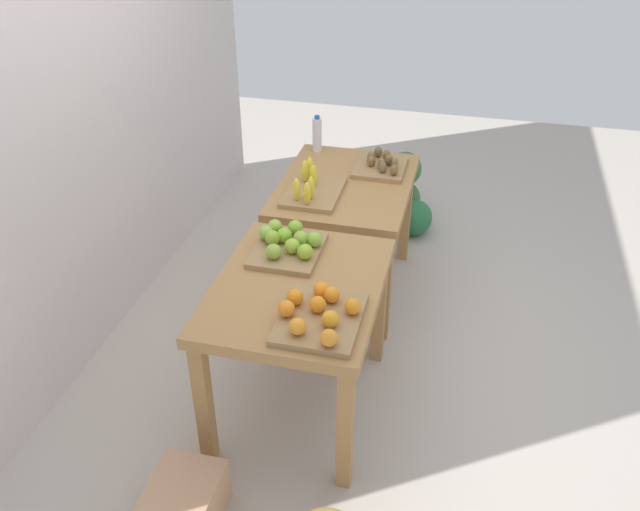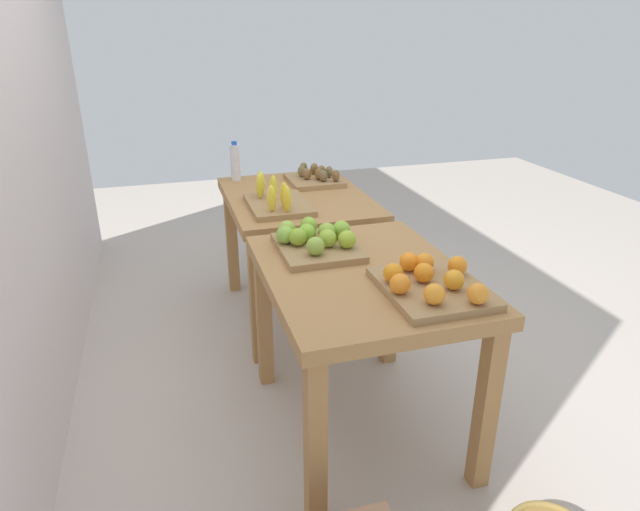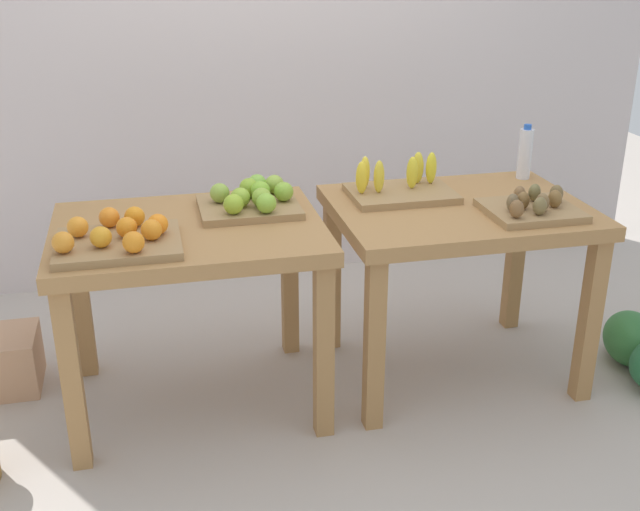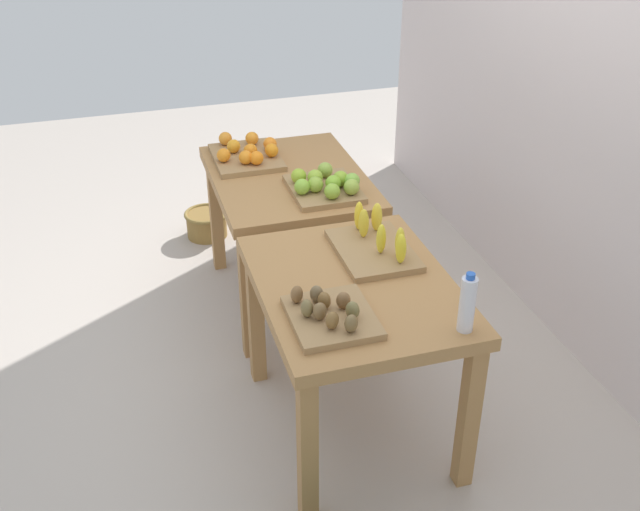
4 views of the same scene
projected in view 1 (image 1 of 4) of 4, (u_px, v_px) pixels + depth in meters
The scene contains 11 objects.
ground_plane at pixel (324, 337), 4.08m from camera, with size 8.00×8.00×0.00m, color #B6AA9F.
back_wall at pixel (79, 81), 3.54m from camera, with size 4.40×0.12×3.00m, color beige.
display_table_left at pixel (298, 303), 3.26m from camera, with size 1.04×0.80×0.79m.
display_table_right at pixel (345, 199), 4.17m from camera, with size 1.04×0.80×0.79m.
orange_bin at pixel (319, 314), 2.93m from camera, with size 0.44×0.38×0.11m.
apple_bin at pixel (288, 244), 3.42m from camera, with size 0.40×0.37×0.11m.
banana_crate at pixel (312, 189), 3.95m from camera, with size 0.44×0.32×0.17m.
kiwi_bin at pixel (381, 165), 4.24m from camera, with size 0.36×0.32×0.10m.
water_bottle at pixel (317, 134), 4.45m from camera, with size 0.06×0.06×0.25m.
watermelon_pile at pixel (402, 200), 5.17m from camera, with size 0.61×0.58×0.54m.
cardboard_produce_box at pixel (183, 507), 2.91m from camera, with size 0.40×0.30×0.25m, color tan.
Camera 1 is at (-3.07, -0.73, 2.63)m, focal length 37.27 mm.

